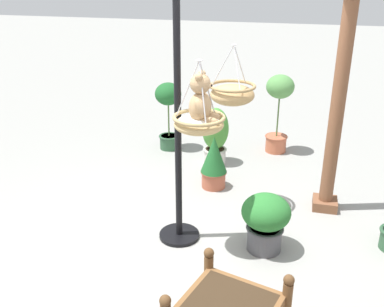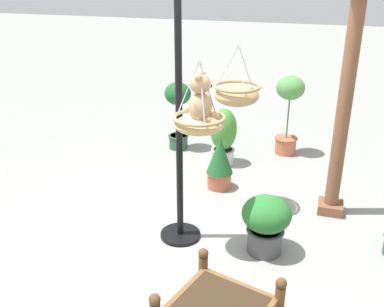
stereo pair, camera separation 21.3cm
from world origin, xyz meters
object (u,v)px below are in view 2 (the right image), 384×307
(greenhouse_pillar_far_back, at_px, (344,108))
(potted_plant_tall_leafy, at_px, (289,107))
(display_pole_central, at_px, (180,170))
(potted_plant_fern_front, at_px, (220,163))
(potted_plant_bushy_green, at_px, (178,108))
(hanging_basket_with_teddy, at_px, (199,123))
(teddy_bear, at_px, (202,102))
(potted_plant_flowering_red, at_px, (266,222))
(hanging_basket_left_high, at_px, (237,94))
(potted_plant_broad_leaf, at_px, (223,135))

(greenhouse_pillar_far_back, xyz_separation_m, potted_plant_tall_leafy, (-1.69, -0.73, -0.56))
(display_pole_central, xyz_separation_m, potted_plant_tall_leafy, (-2.73, 0.83, -0.05))
(greenhouse_pillar_far_back, distance_m, potted_plant_tall_leafy, 1.92)
(potted_plant_fern_front, xyz_separation_m, potted_plant_bushy_green, (-1.16, -0.98, 0.32))
(greenhouse_pillar_far_back, bearing_deg, display_pole_central, -56.22)
(potted_plant_bushy_green, bearing_deg, hanging_basket_with_teddy, 23.18)
(teddy_bear, relative_size, potted_plant_flowering_red, 0.78)
(potted_plant_bushy_green, bearing_deg, potted_plant_flowering_red, 36.18)
(hanging_basket_left_high, bearing_deg, potted_plant_flowering_red, 32.42)
(teddy_bear, height_order, greenhouse_pillar_far_back, greenhouse_pillar_far_back)
(display_pole_central, bearing_deg, potted_plant_bushy_green, -160.62)
(display_pole_central, xyz_separation_m, teddy_bear, (0.15, 0.27, 0.80))
(potted_plant_broad_leaf, bearing_deg, hanging_basket_with_teddy, 7.02)
(hanging_basket_with_teddy, height_order, potted_plant_broad_leaf, hanging_basket_with_teddy)
(display_pole_central, relative_size, potted_plant_flowering_red, 4.04)
(teddy_bear, height_order, hanging_basket_left_high, hanging_basket_left_high)
(hanging_basket_with_teddy, bearing_deg, potted_plant_broad_leaf, -172.98)
(display_pole_central, relative_size, potted_plant_tall_leafy, 2.05)
(hanging_basket_with_teddy, distance_m, potted_plant_fern_front, 1.76)
(hanging_basket_with_teddy, distance_m, hanging_basket_left_high, 0.98)
(potted_plant_fern_front, xyz_separation_m, potted_plant_broad_leaf, (-0.78, -0.14, 0.08))
(hanging_basket_with_teddy, bearing_deg, potted_plant_flowering_red, 102.16)
(potted_plant_flowering_red, distance_m, potted_plant_bushy_green, 3.03)
(hanging_basket_with_teddy, height_order, greenhouse_pillar_far_back, greenhouse_pillar_far_back)
(potted_plant_bushy_green, bearing_deg, hanging_basket_left_high, 37.96)
(display_pole_central, height_order, potted_plant_broad_leaf, display_pole_central)
(potted_plant_broad_leaf, bearing_deg, potted_plant_fern_front, 10.34)
(potted_plant_tall_leafy, xyz_separation_m, potted_plant_bushy_green, (0.30, -1.69, -0.07))
(teddy_bear, distance_m, potted_plant_flowering_red, 1.42)
(hanging_basket_left_high, height_order, potted_plant_tall_leafy, hanging_basket_left_high)
(display_pole_central, distance_m, hanging_basket_with_teddy, 0.66)
(hanging_basket_left_high, relative_size, potted_plant_fern_front, 0.94)
(potted_plant_tall_leafy, bearing_deg, potted_plant_fern_front, -25.93)
(hanging_basket_left_high, distance_m, greenhouse_pillar_far_back, 1.19)
(teddy_bear, relative_size, potted_plant_bushy_green, 0.45)
(potted_plant_bushy_green, bearing_deg, display_pole_central, 19.38)
(teddy_bear, height_order, potted_plant_fern_front, teddy_bear)
(hanging_basket_with_teddy, distance_m, potted_plant_broad_leaf, 2.41)
(greenhouse_pillar_far_back, bearing_deg, potted_plant_fern_front, -98.73)
(greenhouse_pillar_far_back, bearing_deg, teddy_bear, -47.19)
(hanging_basket_with_teddy, xyz_separation_m, potted_plant_broad_leaf, (-2.20, -0.27, -0.95))
(teddy_bear, bearing_deg, greenhouse_pillar_far_back, 132.81)
(potted_plant_flowering_red, height_order, potted_plant_broad_leaf, potted_plant_broad_leaf)
(hanging_basket_left_high, distance_m, potted_plant_fern_front, 1.20)
(hanging_basket_left_high, xyz_separation_m, potted_plant_flowering_red, (0.82, 0.52, -1.08))
(teddy_bear, bearing_deg, potted_plant_fern_front, -173.90)
(greenhouse_pillar_far_back, distance_m, potted_plant_bushy_green, 2.86)
(hanging_basket_left_high, height_order, potted_plant_fern_front, hanging_basket_left_high)
(greenhouse_pillar_far_back, relative_size, potted_plant_fern_front, 3.80)
(hanging_basket_with_teddy, distance_m, greenhouse_pillar_far_back, 1.78)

